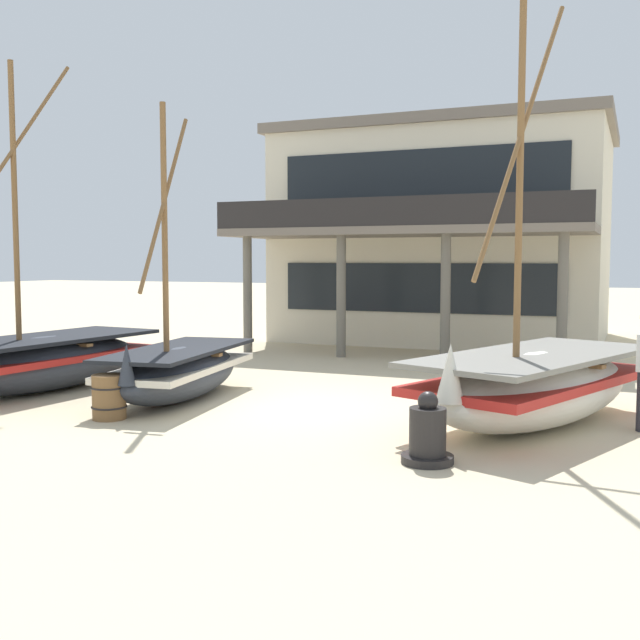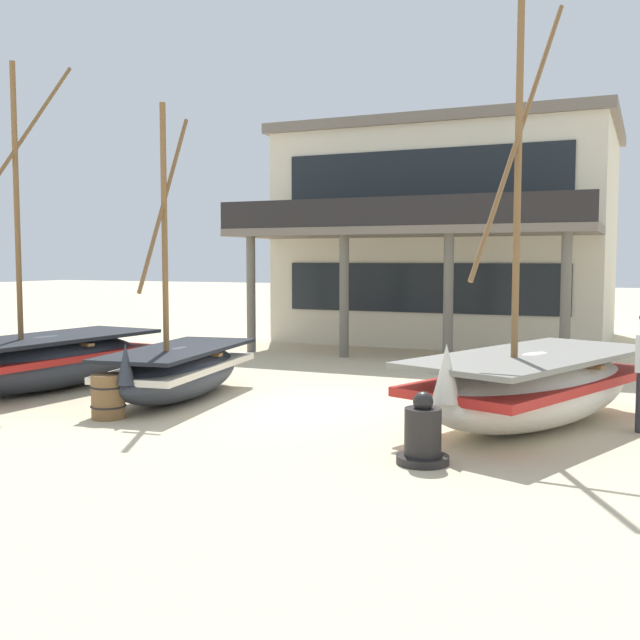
# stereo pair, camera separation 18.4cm
# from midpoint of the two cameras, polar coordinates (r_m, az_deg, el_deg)

# --- Properties ---
(ground_plane) EXTENTS (120.00, 120.00, 0.00)m
(ground_plane) POSITION_cam_midpoint_polar(r_m,az_deg,el_deg) (12.89, -2.15, -6.54)
(ground_plane) COLOR beige
(fishing_boat_near_left) EXTENTS (2.00, 4.02, 5.11)m
(fishing_boat_near_left) POSITION_cam_midpoint_polar(r_m,az_deg,el_deg) (13.68, -11.00, -3.74)
(fishing_boat_near_left) COLOR #2D333D
(fishing_boat_near_left) RESTS_ON ground
(fishing_boat_centre_large) EXTENTS (3.45, 5.08, 6.33)m
(fishing_boat_centre_large) POSITION_cam_midpoint_polar(r_m,az_deg,el_deg) (11.78, 15.44, -4.72)
(fishing_boat_centre_large) COLOR silver
(fishing_boat_centre_large) RESTS_ON ground
(fishing_boat_far_right) EXTENTS (2.20, 4.77, 6.21)m
(fishing_boat_far_right) POSITION_cam_midpoint_polar(r_m,az_deg,el_deg) (15.33, -20.44, -2.85)
(fishing_boat_far_right) COLOR #2D333D
(fishing_boat_far_right) RESTS_ON ground
(capstan_winch) EXTENTS (0.65, 0.65, 0.89)m
(capstan_winch) POSITION_cam_midpoint_polar(r_m,az_deg,el_deg) (9.41, 7.56, -8.63)
(capstan_winch) COLOR black
(capstan_winch) RESTS_ON ground
(wooden_barrel) EXTENTS (0.56, 0.56, 0.70)m
(wooden_barrel) POSITION_cam_midpoint_polar(r_m,az_deg,el_deg) (12.31, -16.05, -5.60)
(wooden_barrel) COLOR brown
(wooden_barrel) RESTS_ON ground
(harbor_building_main) EXTENTS (9.80, 9.79, 6.50)m
(harbor_building_main) POSITION_cam_midpoint_polar(r_m,az_deg,el_deg) (24.27, 9.35, 6.35)
(harbor_building_main) COLOR beige
(harbor_building_main) RESTS_ON ground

